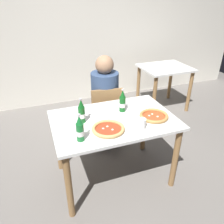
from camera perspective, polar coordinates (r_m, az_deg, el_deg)
The scene contains 13 objects.
ground_plane at distance 2.62m, azimuth 0.39°, elevation -16.09°, with size 8.00×8.00×0.00m, color slate.
back_wall_tiled at distance 4.05m, azimuth -11.23°, elevation 20.18°, with size 7.00×0.10×2.60m, color silver.
dining_table_main at distance 2.23m, azimuth 0.44°, elevation -4.30°, with size 1.20×0.80×0.75m.
chair_behind_table at distance 2.83m, azimuth -1.61°, elevation -0.24°, with size 0.45×0.45×0.85m.
diner_seated at distance 2.83m, azimuth -1.78°, elevation 2.06°, with size 0.34×0.34×1.21m.
dining_table_background at distance 3.93m, azimuth 13.41°, elevation 9.07°, with size 0.80×0.70×0.75m.
pizza_margherita_near at distance 1.96m, azimuth -0.96°, elevation -4.50°, with size 0.32×0.32×0.04m.
pizza_marinara_far at distance 2.20m, azimuth 10.76°, elevation -1.12°, with size 0.31×0.31×0.04m.
beer_bottle_left at distance 2.08m, azimuth -7.87°, elevation -0.10°, with size 0.07×0.07×0.25m.
beer_bottle_center at distance 2.26m, azimuth 2.73°, elevation 2.60°, with size 0.07×0.07×0.25m.
beer_bottle_right at distance 1.83m, azimuth -8.29°, elevation -4.53°, with size 0.07×0.07×0.25m.
napkin_with_cutlery at distance 2.43m, azimuth 6.53°, elevation 1.71°, with size 0.23×0.23×0.01m.
paper_cup at distance 2.02m, azimuth 7.75°, elevation -2.94°, with size 0.07×0.07×0.10m, color white.
Camera 1 is at (-0.66, -1.76, 1.83)m, focal length 35.36 mm.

